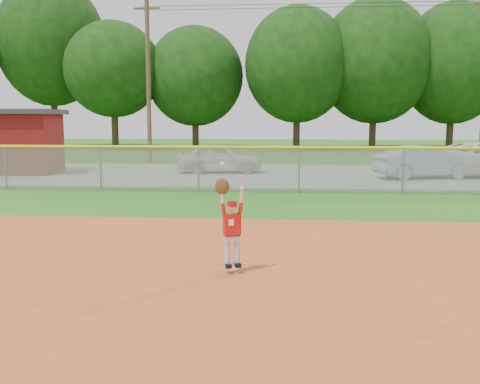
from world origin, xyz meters
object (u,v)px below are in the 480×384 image
object	(u,v)px
car_white_a	(220,158)
utility_shed	(17,141)
car_blue	(424,162)
ballplayer	(231,223)

from	to	relation	value
car_white_a	utility_shed	bearing A→B (deg)	90.93
car_blue	utility_shed	size ratio (longest dim) A/B	0.99
utility_shed	ballplayer	bearing A→B (deg)	-53.61
utility_shed	car_blue	bearing A→B (deg)	-2.48
car_white_a	car_blue	xyz separation A→B (m)	(8.60, -1.71, 0.01)
car_blue	ballplayer	bearing A→B (deg)	139.85
car_white_a	utility_shed	world-z (taller)	utility_shed
car_blue	utility_shed	world-z (taller)	utility_shed
utility_shed	car_white_a	bearing A→B (deg)	6.05
utility_shed	ballplayer	xyz separation A→B (m)	(11.06, -15.00, -0.64)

